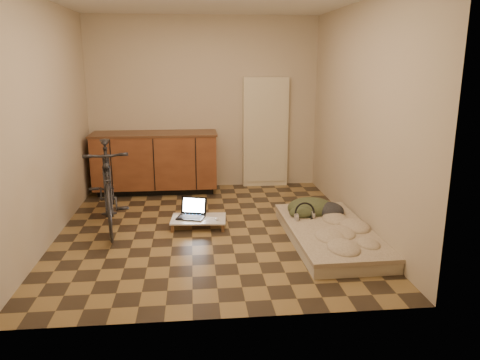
{
  "coord_description": "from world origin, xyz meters",
  "views": [
    {
      "loc": [
        -0.18,
        -5.25,
        1.95
      ],
      "look_at": [
        0.37,
        0.17,
        0.55
      ],
      "focal_mm": 35.0,
      "sensor_mm": 36.0,
      "label": 1
    }
  ],
  "objects": [
    {
      "name": "clothing_pile",
      "position": [
        1.28,
        0.05,
        0.28
      ],
      "size": [
        0.6,
        0.51,
        0.24
      ],
      "primitive_type": null,
      "rotation": [
        0.0,
        0.0,
        0.02
      ],
      "color": "#343C23",
      "rests_on": "futon"
    },
    {
      "name": "lap_desk",
      "position": [
        -0.14,
        0.1,
        0.09
      ],
      "size": [
        0.68,
        0.47,
        0.11
      ],
      "rotation": [
        0.0,
        0.0,
        -0.08
      ],
      "color": "brown",
      "rests_on": "ground"
    },
    {
      "name": "headphones",
      "position": [
        1.09,
        -0.2,
        0.25
      ],
      "size": [
        0.28,
        0.26,
        0.18
      ],
      "primitive_type": null,
      "rotation": [
        0.0,
        0.0,
        0.08
      ],
      "color": "black",
      "rests_on": "futon"
    },
    {
      "name": "laptop",
      "position": [
        -0.22,
        0.17,
        0.16
      ],
      "size": [
        0.38,
        0.36,
        0.22
      ],
      "rotation": [
        0.0,
        0.0,
        -0.29
      ],
      "color": "black",
      "rests_on": "lap_desk"
    },
    {
      "name": "bicycle",
      "position": [
        -1.2,
        0.22,
        0.56
      ],
      "size": [
        0.82,
        1.8,
        1.12
      ],
      "primitive_type": "imported",
      "rotation": [
        0.0,
        0.0,
        0.18
      ],
      "color": "black",
      "rests_on": "ground"
    },
    {
      "name": "cabinets",
      "position": [
        -0.75,
        1.7,
        0.47
      ],
      "size": [
        1.84,
        0.62,
        0.91
      ],
      "color": "black",
      "rests_on": "ground"
    },
    {
      "name": "futon",
      "position": [
        1.3,
        -0.51,
        0.08
      ],
      "size": [
        0.91,
        1.85,
        0.16
      ],
      "rotation": [
        0.0,
        0.0,
        0.02
      ],
      "color": "#BFB499",
      "rests_on": "ground"
    },
    {
      "name": "appliance_panel",
      "position": [
        0.95,
        1.94,
        0.85
      ],
      "size": [
        0.7,
        0.1,
        1.7
      ],
      "primitive_type": "cube",
      "color": "beige",
      "rests_on": "ground"
    },
    {
      "name": "mouse",
      "position": [
        0.07,
        0.02,
        0.12
      ],
      "size": [
        0.06,
        0.09,
        0.03
      ],
      "primitive_type": "ellipsoid",
      "rotation": [
        0.0,
        0.0,
        0.05
      ],
      "color": "white",
      "rests_on": "lap_desk"
    },
    {
      "name": "room_shell",
      "position": [
        0.0,
        0.0,
        1.3
      ],
      "size": [
        3.5,
        4.0,
        2.6
      ],
      "color": "brown",
      "rests_on": "ground"
    }
  ]
}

